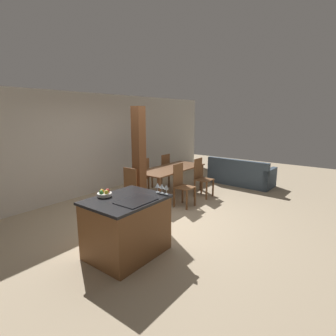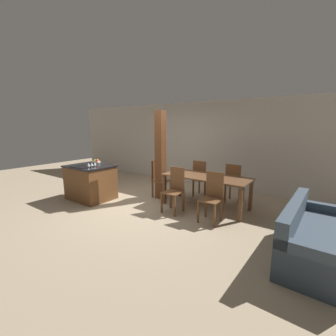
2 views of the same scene
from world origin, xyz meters
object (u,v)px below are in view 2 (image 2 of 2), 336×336
object	(u,v)px
wine_glass_near	(89,165)
dining_chair_near_left	(175,189)
fruit_bowl	(96,162)
couch	(314,240)
wine_glass_far	(95,164)
dining_chair_far_left	(201,178)
dining_chair_far_right	(234,183)
dining_table	(206,180)
dining_chair_head_end	(159,178)
dining_chair_near_right	(212,196)
kitchen_island	(91,182)
wine_glass_middle	(92,164)
timber_post	(161,156)

from	to	relation	value
wine_glass_near	dining_chair_near_left	size ratio (longest dim) A/B	0.15
fruit_bowl	couch	size ratio (longest dim) A/B	0.12
wine_glass_far	dining_chair_far_left	size ratio (longest dim) A/B	0.15
dining_chair_near_left	dining_chair_far_right	world-z (taller)	same
dining_table	dining_chair_head_end	size ratio (longest dim) A/B	2.02
wine_glass_near	dining_chair_near_left	distance (m)	2.11
wine_glass_far	dining_chair_far_left	xyz separation A→B (m)	(1.82, 2.06, -0.51)
dining_table	dining_chair_far_left	world-z (taller)	dining_chair_far_left
dining_chair_far_left	dining_chair_near_right	bearing A→B (deg)	125.24
wine_glass_near	dining_chair_head_end	xyz separation A→B (m)	(0.88, 1.58, -0.51)
dining_chair_far_left	dining_chair_head_end	size ratio (longest dim) A/B	1.00
dining_chair_far_left	couch	size ratio (longest dim) A/B	0.52
kitchen_island	wine_glass_middle	bearing A→B (deg)	-30.07
fruit_bowl	wine_glass_far	bearing A→B (deg)	-39.07
dining_chair_near_left	dining_chair_far_right	distance (m)	1.60
dining_chair_near_left	couch	bearing A→B (deg)	-7.46
dining_chair_near_left	timber_post	size ratio (longest dim) A/B	0.44
dining_chair_far_left	timber_post	world-z (taller)	timber_post
kitchen_island	dining_chair_far_right	xyz separation A→B (m)	(3.25, 1.85, 0.07)
dining_chair_head_end	wine_glass_near	bearing A→B (deg)	151.02
fruit_bowl	dining_chair_far_right	distance (m)	3.75
dining_chair_near_left	couch	xyz separation A→B (m)	(2.72, -0.36, -0.24)
kitchen_island	wine_glass_near	bearing A→B (deg)	-36.96
dining_chair_near_right	kitchen_island	bearing A→B (deg)	-170.41
kitchen_island	dining_chair_head_end	size ratio (longest dim) A/B	1.16
fruit_bowl	timber_post	xyz separation A→B (m)	(1.64, 0.81, 0.20)
wine_glass_middle	couch	bearing A→B (deg)	6.13
dining_chair_near_right	dining_chair_far_left	bearing A→B (deg)	125.24
dining_chair_head_end	couch	bearing A→B (deg)	-105.38
wine_glass_middle	dining_chair_far_left	distance (m)	2.86
wine_glass_middle	wine_glass_near	bearing A→B (deg)	-90.00
fruit_bowl	dining_table	xyz separation A→B (m)	(2.93, 0.88, -0.29)
dining_chair_far_right	wine_glass_near	bearing A→B (deg)	39.20
kitchen_island	fruit_bowl	distance (m)	0.61
fruit_bowl	timber_post	bearing A→B (deg)	26.25
wine_glass_far	dining_chair_near_left	world-z (taller)	wine_glass_far
dining_chair_far_right	dining_chair_head_end	xyz separation A→B (m)	(-1.86, -0.65, 0.00)
dining_table	dining_chair_near_left	world-z (taller)	dining_chair_near_left
dining_chair_near_right	dining_chair_far_left	size ratio (longest dim) A/B	1.00
wine_glass_middle	dining_chair_far_left	xyz separation A→B (m)	(1.82, 2.15, -0.51)
fruit_bowl	dining_table	distance (m)	3.07
fruit_bowl	dining_chair_far_left	world-z (taller)	fruit_bowl
dining_table	dining_chair_head_end	distance (m)	1.41
timber_post	couch	bearing A→B (deg)	-14.72
wine_glass_near	dining_chair_far_right	distance (m)	3.57
dining_table	timber_post	distance (m)	1.38
fruit_bowl	kitchen_island	bearing A→B (deg)	-66.60
timber_post	dining_chair_near_right	bearing A→B (deg)	-18.22
wine_glass_middle	wine_glass_far	bearing A→B (deg)	90.00
dining_chair_near_right	timber_post	size ratio (longest dim) A/B	0.44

